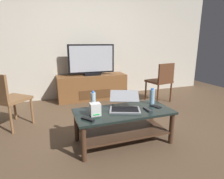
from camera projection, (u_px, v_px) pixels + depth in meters
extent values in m
plane|color=brown|center=(121.00, 135.00, 2.60)|extent=(7.68, 7.68, 0.00)
cube|color=beige|center=(86.00, 36.00, 4.24)|extent=(6.40, 0.12, 2.80)
cube|color=black|center=(124.00, 112.00, 2.34)|extent=(1.22, 0.57, 0.03)
cube|color=#472D1E|center=(123.00, 131.00, 2.41)|extent=(1.07, 0.50, 0.02)
cylinder|color=#472D1E|center=(84.00, 144.00, 2.00)|extent=(0.06, 0.06, 0.40)
cylinder|color=#472D1E|center=(171.00, 129.00, 2.36)|extent=(0.06, 0.06, 0.40)
cylinder|color=#472D1E|center=(77.00, 126.00, 2.43)|extent=(0.06, 0.06, 0.40)
cylinder|color=#472D1E|center=(152.00, 115.00, 2.79)|extent=(0.06, 0.06, 0.40)
cube|color=brown|center=(92.00, 87.00, 4.24)|extent=(1.53, 0.49, 0.55)
cube|color=#55351C|center=(95.00, 94.00, 4.04)|extent=(0.69, 0.01, 0.19)
cube|color=black|center=(92.00, 74.00, 4.14)|extent=(0.36, 0.20, 0.05)
cube|color=black|center=(92.00, 59.00, 4.06)|extent=(1.02, 0.04, 0.62)
cube|color=#B2B7C1|center=(92.00, 59.00, 4.04)|extent=(0.95, 0.01, 0.56)
cube|color=#59331E|center=(159.00, 81.00, 4.05)|extent=(0.51, 0.51, 0.04)
cube|color=#59331E|center=(166.00, 73.00, 3.83)|extent=(0.42, 0.11, 0.40)
cylinder|color=#59331E|center=(158.00, 89.00, 4.35)|extent=(0.04, 0.04, 0.42)
cylinder|color=#59331E|center=(146.00, 91.00, 4.17)|extent=(0.04, 0.04, 0.42)
cylinder|color=#59331E|center=(171.00, 92.00, 4.04)|extent=(0.04, 0.04, 0.42)
cylinder|color=#59331E|center=(158.00, 95.00, 3.85)|extent=(0.04, 0.04, 0.42)
cube|color=brown|center=(11.00, 99.00, 2.79)|extent=(0.62, 0.62, 0.04)
cylinder|color=brown|center=(32.00, 111.00, 2.95)|extent=(0.04, 0.04, 0.41)
cylinder|color=brown|center=(15.00, 108.00, 3.09)|extent=(0.04, 0.04, 0.41)
cylinder|color=brown|center=(11.00, 120.00, 2.61)|extent=(0.04, 0.04, 0.41)
cube|color=gray|center=(125.00, 110.00, 2.33)|extent=(0.44, 0.38, 0.02)
cube|color=black|center=(125.00, 109.00, 2.33)|extent=(0.38, 0.31, 0.00)
cube|color=gray|center=(125.00, 96.00, 2.47)|extent=(0.44, 0.37, 0.10)
cube|color=#3F8CD8|center=(125.00, 96.00, 2.47)|extent=(0.39, 0.32, 0.08)
cube|color=white|center=(95.00, 109.00, 2.17)|extent=(0.12, 0.10, 0.15)
cube|color=#19D84C|center=(96.00, 115.00, 2.13)|extent=(0.07, 0.00, 0.01)
cylinder|color=#99C6E5|center=(152.00, 97.00, 2.57)|extent=(0.07, 0.07, 0.20)
cylinder|color=blue|center=(152.00, 89.00, 2.54)|extent=(0.04, 0.04, 0.02)
cylinder|color=silver|center=(93.00, 102.00, 2.32)|extent=(0.06, 0.06, 0.23)
cylinder|color=blue|center=(93.00, 92.00, 2.29)|extent=(0.03, 0.03, 0.02)
cube|color=black|center=(156.00, 106.00, 2.47)|extent=(0.12, 0.16, 0.01)
cube|color=black|center=(88.00, 119.00, 2.05)|extent=(0.13, 0.15, 0.02)
cube|color=#2D2D30|center=(148.00, 110.00, 2.34)|extent=(0.04, 0.16, 0.02)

